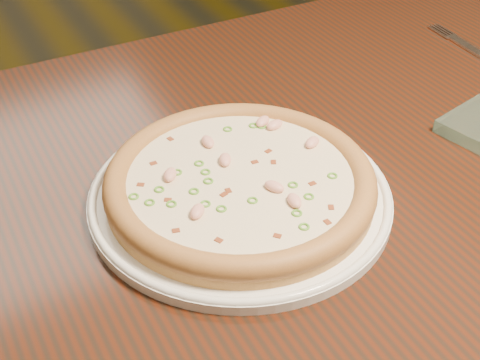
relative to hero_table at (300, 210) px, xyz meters
name	(u,v)px	position (x,y,z in m)	size (l,w,h in m)	color
ground	(187,285)	(0.03, 0.52, -0.65)	(9.00, 9.00, 0.00)	black
hero_table	(300,210)	(0.00, 0.00, 0.00)	(1.20, 0.80, 0.75)	black
plate	(240,195)	(-0.12, -0.05, 0.11)	(0.35, 0.35, 0.02)	white
pizza	(240,182)	(-0.12, -0.05, 0.13)	(0.31, 0.31, 0.03)	tan
fork	(470,48)	(0.39, 0.12, 0.10)	(0.03, 0.18, 0.00)	silver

